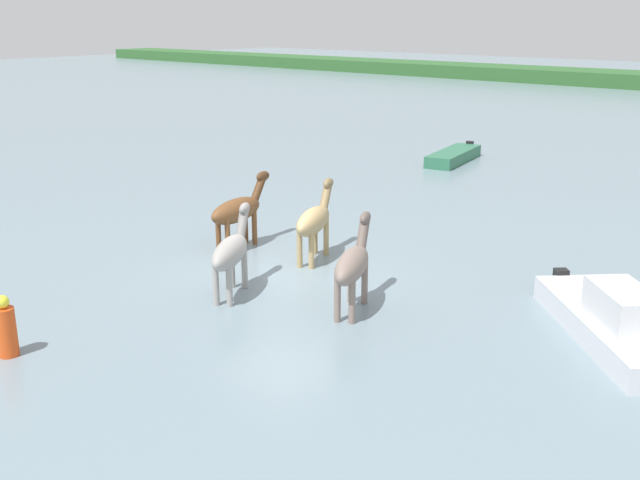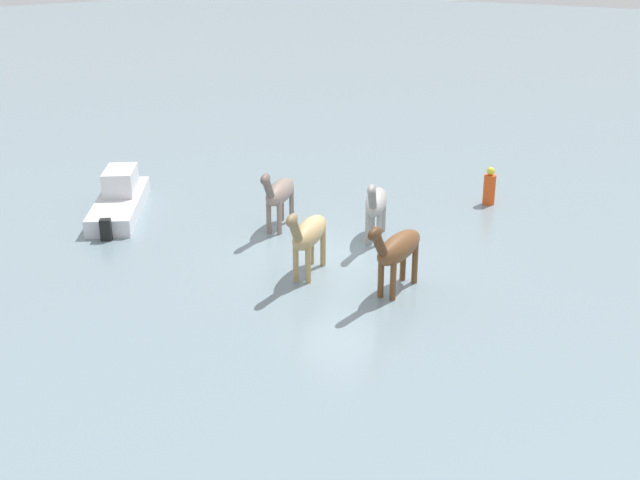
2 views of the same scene
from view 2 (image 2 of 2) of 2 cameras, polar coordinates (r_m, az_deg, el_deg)
name	(u,v)px [view 2 (image 2 of 2)]	position (r m, az deg, el deg)	size (l,w,h in m)	color
ground_plane	(339,257)	(19.59, 1.36, -1.21)	(180.68, 180.68, 0.00)	gray
horse_gray_outer	(376,203)	(20.53, 4.08, 2.69)	(1.46, 2.17, 1.79)	#9E9993
horse_rear_stallion	(397,249)	(17.36, 5.63, -0.63)	(0.82, 2.38, 1.84)	brown
horse_mid_herd	(308,234)	(18.18, -0.85, 0.45)	(1.24, 2.32, 1.84)	tan
horse_dun_straggler	(279,193)	(21.31, -2.98, 3.43)	(1.32, 2.27, 1.82)	gray
boat_launch_far	(120,202)	(23.54, -14.32, 2.69)	(3.91, 3.91, 1.33)	silver
buoy_channel_marker	(489,188)	(24.03, 12.19, 3.73)	(0.36, 0.36, 1.14)	#E54C19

